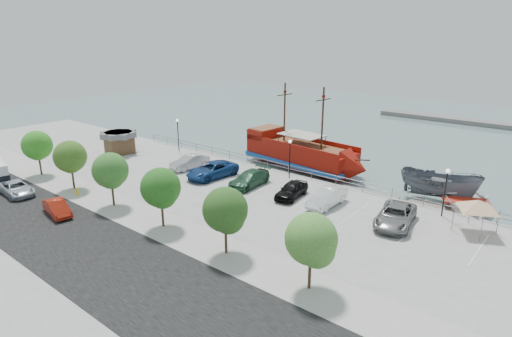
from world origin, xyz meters
The scene contains 32 objects.
ground centered at (0.00, 0.00, -1.00)m, with size 160.00×160.00×0.00m, color slate.
land_slab centered at (0.00, -21.00, -0.60)m, with size 100.00×58.00×1.20m, color gray.
street centered at (0.00, -16.00, 0.01)m, with size 100.00×8.00×0.04m, color black.
sidewalk centered at (0.00, -10.00, 0.01)m, with size 100.00×4.00×0.05m, color #A2A09A.
seawall_railing centered at (0.00, 7.80, 0.53)m, with size 50.00×0.06×1.00m.
far_shore centered at (10.00, 55.00, -0.60)m, with size 40.00×3.00×0.80m, color slate.
pirate_ship centered at (-1.72, 12.92, 0.79)m, with size 17.14×6.26×10.69m.
patrol_boat centered at (13.98, 12.36, 0.49)m, with size 2.90×7.71×2.98m, color #535760.
speedboat centered at (16.79, 11.24, -0.19)m, with size 5.59×7.83×1.62m, color white.
dock_west centered at (-14.64, 9.20, -0.82)m, with size 6.20×1.77×0.35m, color gray.
dock_mid centered at (7.89, 9.20, -0.82)m, with size 6.28×1.80×0.36m, color gray.
dock_east centered at (15.77, 9.20, -0.78)m, with size 7.65×2.18×0.44m, color gray.
shed centered at (-23.04, 0.80, 1.52)m, with size 4.11×4.11×2.85m.
canopy_tent centered at (18.93, 4.92, 2.73)m, with size 4.74×4.74×3.14m.
street_van centered at (-17.73, -14.41, 0.66)m, with size 2.20×4.78×1.33m, color #A6AFB9.
street_sedan centered at (-9.97, -14.29, 0.66)m, with size 1.40×4.00×1.32m, color #A82210.
fire_hydrant centered at (-12.96, -10.80, 0.41)m, with size 0.26×0.26×0.76m.
lamp_post_left centered at (-18.00, 6.50, 2.94)m, with size 0.36×0.36×4.28m.
lamp_post_mid centered at (0.00, 6.50, 2.94)m, with size 0.36×0.36×4.28m.
lamp_post_right centered at (16.00, 6.50, 2.94)m, with size 0.36×0.36×4.28m.
tree_a centered at (-21.85, -10.07, 3.30)m, with size 3.30×3.20×5.00m.
tree_b centered at (-14.85, -10.07, 3.30)m, with size 3.30×3.20×5.00m.
tree_c centered at (-7.85, -10.07, 3.30)m, with size 3.30×3.20×5.00m.
tree_d centered at (-0.85, -10.07, 3.30)m, with size 3.30×3.20×5.00m.
tree_e centered at (6.15, -10.07, 3.30)m, with size 3.30×3.20×5.00m.
tree_f centered at (13.15, -10.07, 3.30)m, with size 3.30×3.20×5.00m.
parked_car_b centered at (-10.93, 2.04, 0.79)m, with size 1.67×4.80×1.58m, color #B1B1B1.
parked_car_c centered at (-6.67, 1.41, 0.84)m, with size 2.79×6.04×1.68m, color navy.
parked_car_d centered at (-1.75, 1.82, 0.78)m, with size 2.19×5.37×1.56m, color #254F35.
parked_car_e centered at (3.43, 1.94, 0.77)m, with size 1.81×4.50×1.53m, color black.
parked_car_f centered at (7.09, 2.29, 0.80)m, with size 1.70×4.88×1.61m, color white.
parked_car_g centered at (13.53, 2.27, 0.81)m, with size 2.68×5.81×1.62m, color gray.
Camera 1 is at (24.95, -29.90, 15.16)m, focal length 30.00 mm.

